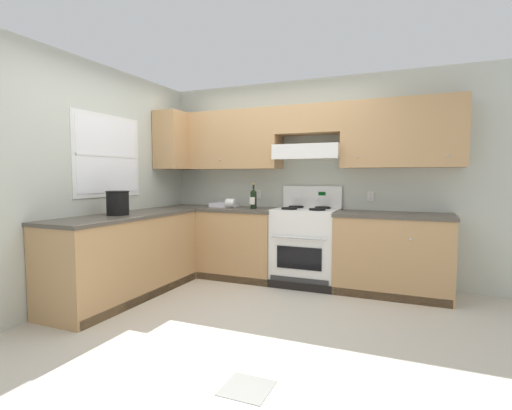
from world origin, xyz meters
The scene contains 11 objects.
ground_plane centered at (0.00, 0.00, 0.00)m, with size 7.04×7.04×0.00m, color beige.
floor_accent_tile centered at (0.72, -1.17, 0.00)m, with size 0.30×0.30×0.01m, color slate.
wall_back centered at (0.41, 1.53, 1.48)m, with size 4.68×0.57×2.55m.
wall_left centered at (-1.59, 0.23, 1.34)m, with size 0.47×4.00×2.55m.
counter_back_run centered at (0.21, 1.24, 0.45)m, with size 3.60×0.65×0.91m.
counter_left_run centered at (-1.24, 0.00, 0.45)m, with size 0.63×1.91×0.91m.
stove centered at (0.43, 1.25, 0.48)m, with size 0.76×0.62×1.20m.
wine_bottle centered at (-0.25, 1.22, 1.04)m, with size 0.08×0.08×0.33m.
bowl centered at (-0.74, 1.34, 0.93)m, with size 0.33×0.26×0.06m.
bucket centered at (-1.26, -0.09, 1.04)m, with size 0.24×0.24×0.26m.
paper_towel_roll centered at (-0.58, 1.24, 0.97)m, with size 0.12×0.12×0.12m.
Camera 1 is at (1.67, -3.28, 1.32)m, focal length 27.04 mm.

